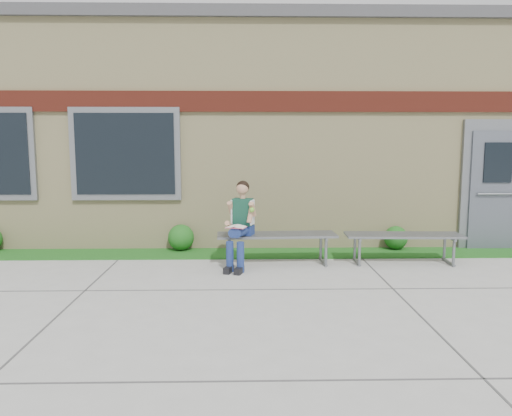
{
  "coord_description": "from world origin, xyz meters",
  "views": [
    {
      "loc": [
        -0.93,
        -5.77,
        1.9
      ],
      "look_at": [
        -0.76,
        1.7,
        0.91
      ],
      "focal_mm": 35.0,
      "sensor_mm": 36.0,
      "label": 1
    }
  ],
  "objects": [
    {
      "name": "ground",
      "position": [
        0.0,
        0.0,
        0.0
      ],
      "size": [
        80.0,
        80.0,
        0.0
      ],
      "primitive_type": "plane",
      "color": "#9E9E99",
      "rests_on": "ground"
    },
    {
      "name": "grass_strip",
      "position": [
        0.0,
        2.6,
        0.01
      ],
      "size": [
        16.0,
        0.8,
        0.02
      ],
      "primitive_type": "cube",
      "color": "#144612",
      "rests_on": "ground"
    },
    {
      "name": "school_building",
      "position": [
        -0.0,
        5.99,
        2.1
      ],
      "size": [
        16.2,
        6.22,
        4.2
      ],
      "color": "beige",
      "rests_on": "ground"
    },
    {
      "name": "bench_left",
      "position": [
        -0.44,
        1.9,
        0.37
      ],
      "size": [
        1.87,
        0.59,
        0.48
      ],
      "rotation": [
        0.0,
        0.0,
        0.04
      ],
      "color": "slate",
      "rests_on": "ground"
    },
    {
      "name": "bench_right",
      "position": [
        1.56,
        1.9,
        0.36
      ],
      "size": [
        1.83,
        0.58,
        0.47
      ],
      "rotation": [
        0.0,
        0.0,
        -0.04
      ],
      "color": "slate",
      "rests_on": "ground"
    },
    {
      "name": "girl",
      "position": [
        -1.0,
        1.7,
        0.71
      ],
      "size": [
        0.51,
        0.8,
        1.32
      ],
      "rotation": [
        0.0,
        0.0,
        -0.3
      ],
      "color": "navy",
      "rests_on": "ground"
    },
    {
      "name": "shrub_mid",
      "position": [
        -2.06,
        2.85,
        0.25
      ],
      "size": [
        0.45,
        0.45,
        0.45
      ],
      "primitive_type": "sphere",
      "color": "#144612",
      "rests_on": "grass_strip"
    },
    {
      "name": "shrub_east",
      "position": [
        1.74,
        2.85,
        0.23
      ],
      "size": [
        0.41,
        0.41,
        0.41
      ],
      "primitive_type": "sphere",
      "color": "#144612",
      "rests_on": "grass_strip"
    }
  ]
}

